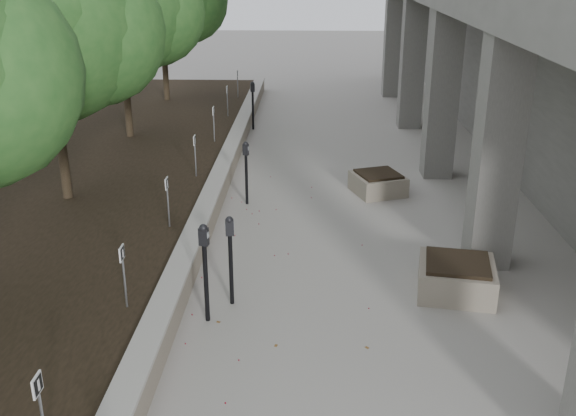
# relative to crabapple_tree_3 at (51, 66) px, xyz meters

# --- Properties ---
(retaining_wall) EXTENTS (0.39, 26.00, 0.50)m
(retaining_wall) POSITION_rel_crabapple_tree_3_xyz_m (2.97, 1.00, -2.87)
(retaining_wall) COLOR gray
(retaining_wall) RESTS_ON ground
(planting_bed) EXTENTS (7.00, 26.00, 0.40)m
(planting_bed) POSITION_rel_crabapple_tree_3_xyz_m (-0.70, 1.00, -2.92)
(planting_bed) COLOR black
(planting_bed) RESTS_ON ground
(crabapple_tree_3) EXTENTS (4.60, 4.00, 5.44)m
(crabapple_tree_3) POSITION_rel_crabapple_tree_3_xyz_m (0.00, 0.00, 0.00)
(crabapple_tree_3) COLOR #275A22
(crabapple_tree_3) RESTS_ON planting_bed
(crabapple_tree_4) EXTENTS (4.60, 4.00, 5.44)m
(crabapple_tree_4) POSITION_rel_crabapple_tree_3_xyz_m (0.00, 5.00, 0.00)
(crabapple_tree_4) COLOR #275A22
(crabapple_tree_4) RESTS_ON planting_bed
(crabapple_tree_5) EXTENTS (4.60, 4.00, 5.44)m
(crabapple_tree_5) POSITION_rel_crabapple_tree_3_xyz_m (0.00, 10.00, 0.00)
(crabapple_tree_5) COLOR #275A22
(crabapple_tree_5) RESTS_ON planting_bed
(parking_sign_2) EXTENTS (0.04, 0.22, 0.96)m
(parking_sign_2) POSITION_rel_crabapple_tree_3_xyz_m (2.45, -7.50, -2.24)
(parking_sign_2) COLOR black
(parking_sign_2) RESTS_ON planting_bed
(parking_sign_3) EXTENTS (0.04, 0.22, 0.96)m
(parking_sign_3) POSITION_rel_crabapple_tree_3_xyz_m (2.45, -4.50, -2.24)
(parking_sign_3) COLOR black
(parking_sign_3) RESTS_ON planting_bed
(parking_sign_4) EXTENTS (0.04, 0.22, 0.96)m
(parking_sign_4) POSITION_rel_crabapple_tree_3_xyz_m (2.45, -1.50, -2.24)
(parking_sign_4) COLOR black
(parking_sign_4) RESTS_ON planting_bed
(parking_sign_5) EXTENTS (0.04, 0.22, 0.96)m
(parking_sign_5) POSITION_rel_crabapple_tree_3_xyz_m (2.45, 1.50, -2.24)
(parking_sign_5) COLOR black
(parking_sign_5) RESTS_ON planting_bed
(parking_sign_6) EXTENTS (0.04, 0.22, 0.96)m
(parking_sign_6) POSITION_rel_crabapple_tree_3_xyz_m (2.45, 4.50, -2.24)
(parking_sign_6) COLOR black
(parking_sign_6) RESTS_ON planting_bed
(parking_sign_7) EXTENTS (0.04, 0.22, 0.96)m
(parking_sign_7) POSITION_rel_crabapple_tree_3_xyz_m (2.45, 7.50, -2.24)
(parking_sign_7) COLOR black
(parking_sign_7) RESTS_ON planting_bed
(parking_sign_8) EXTENTS (0.04, 0.22, 0.96)m
(parking_sign_8) POSITION_rel_crabapple_tree_3_xyz_m (2.45, 10.50, -2.24)
(parking_sign_8) COLOR black
(parking_sign_8) RESTS_ON planting_bed
(parking_meter_2) EXTENTS (0.18, 0.14, 1.57)m
(parking_meter_2) POSITION_rel_crabapple_tree_3_xyz_m (3.55, -4.16, -2.34)
(parking_meter_2) COLOR black
(parking_meter_2) RESTS_ON ground
(parking_meter_3) EXTENTS (0.16, 0.13, 1.48)m
(parking_meter_3) POSITION_rel_crabapple_tree_3_xyz_m (3.86, -3.64, -2.38)
(parking_meter_3) COLOR black
(parking_meter_3) RESTS_ON ground
(parking_meter_4) EXTENTS (0.16, 0.13, 1.42)m
(parking_meter_4) POSITION_rel_crabapple_tree_3_xyz_m (3.68, 0.80, -2.41)
(parking_meter_4) COLOR black
(parking_meter_4) RESTS_ON ground
(parking_meter_5) EXTENTS (0.17, 0.14, 1.51)m
(parking_meter_5) POSITION_rel_crabapple_tree_3_xyz_m (3.25, 7.46, -2.36)
(parking_meter_5) COLOR black
(parking_meter_5) RESTS_ON ground
(planter_front) EXTENTS (1.38, 1.38, 0.56)m
(planter_front) POSITION_rel_crabapple_tree_3_xyz_m (7.45, -3.15, -2.84)
(planter_front) COLOR gray
(planter_front) RESTS_ON ground
(planter_back) EXTENTS (1.35, 1.35, 0.49)m
(planter_back) POSITION_rel_crabapple_tree_3_xyz_m (6.63, 1.61, -2.87)
(planter_back) COLOR gray
(planter_back) RESTS_ON ground
(berry_scatter) EXTENTS (3.30, 14.10, 0.02)m
(berry_scatter) POSITION_rel_crabapple_tree_3_xyz_m (4.70, -3.00, -3.11)
(berry_scatter) COLOR maroon
(berry_scatter) RESTS_ON ground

